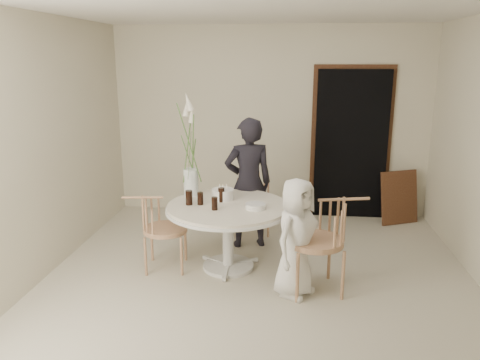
# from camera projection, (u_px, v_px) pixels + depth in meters

# --- Properties ---
(ground) EXTENTS (4.50, 4.50, 0.00)m
(ground) POSITION_uv_depth(u_px,v_px,m) (258.00, 279.00, 4.90)
(ground) COLOR beige
(ground) RESTS_ON ground
(room_shell) EXTENTS (4.50, 4.50, 4.50)m
(room_shell) POSITION_uv_depth(u_px,v_px,m) (260.00, 126.00, 4.49)
(room_shell) COLOR white
(room_shell) RESTS_ON ground
(doorway) EXTENTS (1.00, 0.10, 2.10)m
(doorway) POSITION_uv_depth(u_px,v_px,m) (351.00, 145.00, 6.62)
(doorway) COLOR black
(doorway) RESTS_ON ground
(door_trim) EXTENTS (1.12, 0.03, 2.22)m
(door_trim) POSITION_uv_depth(u_px,v_px,m) (351.00, 140.00, 6.64)
(door_trim) COLOR brown
(door_trim) RESTS_ON ground
(table) EXTENTS (1.33, 1.33, 0.73)m
(table) POSITION_uv_depth(u_px,v_px,m) (228.00, 215.00, 5.02)
(table) COLOR silver
(table) RESTS_ON ground
(picture_frame) EXTENTS (0.58, 0.38, 0.74)m
(picture_frame) POSITION_uv_depth(u_px,v_px,m) (399.00, 197.00, 6.49)
(picture_frame) COLOR brown
(picture_frame) RESTS_ON ground
(chair_far) EXTENTS (0.49, 0.52, 0.81)m
(chair_far) POSITION_uv_depth(u_px,v_px,m) (253.00, 192.00, 6.21)
(chair_far) COLOR tan
(chair_far) RESTS_ON ground
(chair_right) EXTENTS (0.64, 0.61, 0.96)m
(chair_right) POSITION_uv_depth(u_px,v_px,m) (329.00, 231.00, 4.54)
(chair_right) COLOR tan
(chair_right) RESTS_ON ground
(chair_left) EXTENTS (0.53, 0.50, 0.83)m
(chair_left) POSITION_uv_depth(u_px,v_px,m) (154.00, 222.00, 5.04)
(chair_left) COLOR tan
(chair_left) RESTS_ON ground
(girl) EXTENTS (0.66, 0.53, 1.58)m
(girl) POSITION_uv_depth(u_px,v_px,m) (248.00, 183.00, 5.60)
(girl) COLOR black
(girl) RESTS_ON ground
(boy) EXTENTS (0.62, 0.68, 1.17)m
(boy) POSITION_uv_depth(u_px,v_px,m) (296.00, 238.00, 4.47)
(boy) COLOR white
(boy) RESTS_ON ground
(birthday_cake) EXTENTS (0.24, 0.24, 0.17)m
(birthday_cake) POSITION_uv_depth(u_px,v_px,m) (223.00, 194.00, 5.17)
(birthday_cake) COLOR white
(birthday_cake) RESTS_ON table
(cola_tumbler_a) EXTENTS (0.08, 0.08, 0.14)m
(cola_tumbler_a) POSITION_uv_depth(u_px,v_px,m) (200.00, 199.00, 4.98)
(cola_tumbler_a) COLOR black
(cola_tumbler_a) RESTS_ON table
(cola_tumbler_b) EXTENTS (0.08, 0.08, 0.14)m
(cola_tumbler_b) POSITION_uv_depth(u_px,v_px,m) (215.00, 204.00, 4.81)
(cola_tumbler_b) COLOR black
(cola_tumbler_b) RESTS_ON table
(cola_tumbler_c) EXTENTS (0.07, 0.07, 0.16)m
(cola_tumbler_c) POSITION_uv_depth(u_px,v_px,m) (189.00, 198.00, 4.98)
(cola_tumbler_c) COLOR black
(cola_tumbler_c) RESTS_ON table
(cola_tumbler_d) EXTENTS (0.07, 0.07, 0.15)m
(cola_tumbler_d) POSITION_uv_depth(u_px,v_px,m) (221.00, 195.00, 5.08)
(cola_tumbler_d) COLOR black
(cola_tumbler_d) RESTS_ON table
(plate_stack) EXTENTS (0.23, 0.23, 0.05)m
(plate_stack) POSITION_uv_depth(u_px,v_px,m) (256.00, 206.00, 4.86)
(plate_stack) COLOR white
(plate_stack) RESTS_ON table
(flower_vase) EXTENTS (0.17, 0.17, 1.16)m
(flower_vase) POSITION_uv_depth(u_px,v_px,m) (190.00, 160.00, 5.23)
(flower_vase) COLOR white
(flower_vase) RESTS_ON table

